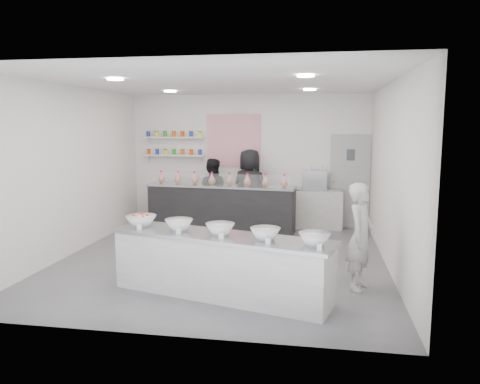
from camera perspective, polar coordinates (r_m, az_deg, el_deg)
name	(u,v)px	position (r m, az deg, el deg)	size (l,w,h in m)	color
floor	(222,259)	(8.18, -2.15, -8.22)	(6.00, 6.00, 0.00)	#515156
ceiling	(222,82)	(7.88, -2.27, 13.21)	(6.00, 6.00, 0.00)	white
back_wall	(249,160)	(10.83, 1.05, 3.90)	(5.50, 5.50, 0.00)	white
left_wall	(71,171)	(8.87, -19.89, 2.46)	(6.00, 6.00, 0.00)	white
right_wall	(391,176)	(7.81, 17.97, 1.83)	(6.00, 6.00, 0.00)	white
back_door	(350,182)	(10.75, 13.24, 1.24)	(0.88, 0.04, 2.10)	#9D9D9A
pattern_panel	(233,141)	(10.84, -0.80, 6.29)	(1.25, 0.03, 1.20)	#E3476D
jar_shelf_lower	(174,155)	(11.13, -8.00, 4.45)	(1.45, 0.22, 0.04)	silver
jar_shelf_upper	(174,137)	(11.11, -8.04, 6.61)	(1.45, 0.22, 0.04)	silver
preserve_jars	(174,143)	(11.09, -8.06, 5.89)	(1.45, 0.10, 0.56)	#FB3C00
downlight_0	(115,79)	(7.36, -14.97, 13.14)	(0.24, 0.24, 0.02)	white
downlight_1	(306,76)	(6.72, 8.01, 13.83)	(0.24, 0.24, 0.02)	white
downlight_2	(170,91)	(9.78, -8.51, 12.03)	(0.24, 0.24, 0.02)	white
downlight_3	(310,90)	(9.31, 8.50, 12.23)	(0.24, 0.24, 0.02)	white
prep_counter	(220,265)	(6.41, -2.40, -8.93)	(3.12, 0.71, 0.85)	#B9B9B4
back_bar	(221,208)	(10.26, -2.36, -1.94)	(3.27, 0.60, 1.01)	black
sneeze_guard	(216,180)	(9.90, -2.89, 1.46)	(3.23, 0.01, 0.28)	white
espresso_ledge	(315,208)	(10.63, 9.16, -1.99)	(1.21, 0.39, 0.90)	#B9B9B4
espresso_machine	(315,180)	(10.53, 9.13, 1.48)	(0.51, 0.35, 0.39)	#93969E
cup_stacks	(307,180)	(10.54, 8.20, 1.40)	(0.24, 0.24, 0.36)	tan
prep_bowls	(220,229)	(6.28, -2.43, -4.54)	(2.99, 0.49, 0.16)	white
label_cards	(223,242)	(5.79, -2.12, -6.08)	(2.66, 0.04, 0.07)	white
cookie_bags	(221,179)	(10.17, -2.39, 1.65)	(2.96, 0.16, 0.28)	#D56C8B
woman_prep	(361,237)	(6.79, 14.49, -5.29)	(0.55, 0.36, 1.51)	beige
staff_left	(212,193)	(10.58, -3.46, -0.12)	(0.76, 0.59, 1.56)	black
staff_right	(250,189)	(10.49, 1.18, 0.41)	(0.87, 0.57, 1.78)	black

